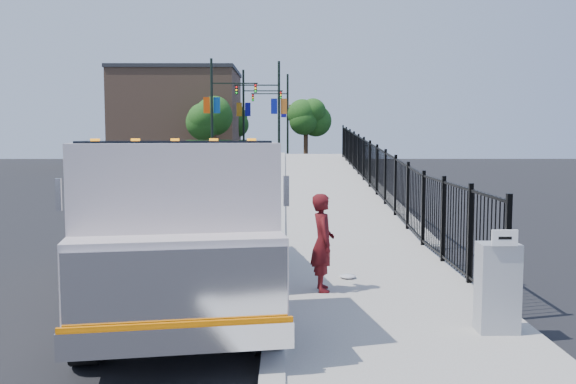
{
  "coord_description": "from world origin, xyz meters",
  "views": [
    {
      "loc": [
        0.15,
        -11.65,
        2.89
      ],
      "look_at": [
        0.21,
        2.0,
        1.63
      ],
      "focal_mm": 40.0,
      "sensor_mm": 36.0,
      "label": 1
    }
  ],
  "objects": [
    {
      "name": "ramp",
      "position": [
        2.12,
        16.0,
        0.0
      ],
      "size": [
        3.95,
        24.06,
        3.19
      ],
      "primitive_type": "cube",
      "rotation": [
        0.06,
        0.0,
        0.0
      ],
      "color": "#9E998E",
      "rests_on": "ground"
    },
    {
      "name": "tree_1",
      "position": [
        1.77,
        38.22,
        3.92
      ],
      "size": [
        2.27,
        2.27,
        5.13
      ],
      "color": "#382314",
      "rests_on": "ground"
    },
    {
      "name": "light_pole_0",
      "position": [
        -4.62,
        33.11,
        4.36
      ],
      "size": [
        3.77,
        0.22,
        8.0
      ],
      "color": "black",
      "rests_on": "ground"
    },
    {
      "name": "tree_0",
      "position": [
        -5.14,
        36.34,
        3.96
      ],
      "size": [
        2.99,
        2.99,
        5.5
      ],
      "color": "#382314",
      "rests_on": "ground"
    },
    {
      "name": "curb",
      "position": [
        0.0,
        -2.0,
        0.08
      ],
      "size": [
        0.3,
        12.0,
        0.16
      ],
      "primitive_type": "cube",
      "color": "#ADAAA3",
      "rests_on": "ground"
    },
    {
      "name": "debris",
      "position": [
        1.34,
        0.38,
        0.16
      ],
      "size": [
        0.32,
        0.32,
        0.08
      ],
      "primitive_type": "ellipsoid",
      "color": "silver",
      "rests_on": "sidewalk"
    },
    {
      "name": "light_pole_3",
      "position": [
        0.08,
        44.92,
        4.36
      ],
      "size": [
        3.78,
        0.22,
        8.0
      ],
      "color": "black",
      "rests_on": "ground"
    },
    {
      "name": "building",
      "position": [
        -9.0,
        44.0,
        4.0
      ],
      "size": [
        10.0,
        10.0,
        8.0
      ],
      "primitive_type": "cube",
      "color": "#8C664C",
      "rests_on": "ground"
    },
    {
      "name": "light_pole_1",
      "position": [
        -0.59,
        34.8,
        4.36
      ],
      "size": [
        3.78,
        0.22,
        8.0
      ],
      "color": "black",
      "rests_on": "ground"
    },
    {
      "name": "worker",
      "position": [
        0.8,
        -0.57,
        0.98
      ],
      "size": [
        0.47,
        0.66,
        1.71
      ],
      "primitive_type": "imported",
      "rotation": [
        0.0,
        0.0,
        1.67
      ],
      "color": "#520F12",
      "rests_on": "sidewalk"
    },
    {
      "name": "utility_cabinet",
      "position": [
        3.1,
        -2.93,
        0.75
      ],
      "size": [
        0.55,
        0.4,
        1.25
      ],
      "primitive_type": "cube",
      "color": "gray",
      "rests_on": "sidewalk"
    },
    {
      "name": "ground",
      "position": [
        0.0,
        0.0,
        0.0
      ],
      "size": [
        120.0,
        120.0,
        0.0
      ],
      "primitive_type": "plane",
      "color": "black",
      "rests_on": "ground"
    },
    {
      "name": "arrow_sign",
      "position": [
        3.1,
        -3.15,
        1.48
      ],
      "size": [
        0.35,
        0.04,
        0.22
      ],
      "primitive_type": "cube",
      "color": "white",
      "rests_on": "utility_cabinet"
    },
    {
      "name": "light_pole_2",
      "position": [
        -2.93,
        41.08,
        4.36
      ],
      "size": [
        3.78,
        0.22,
        8.0
      ],
      "color": "black",
      "rests_on": "ground"
    },
    {
      "name": "tree_2",
      "position": [
        -4.74,
        47.85,
        3.96
      ],
      "size": [
        2.85,
        2.85,
        5.42
      ],
      "color": "#382314",
      "rests_on": "ground"
    },
    {
      "name": "iron_fence",
      "position": [
        3.55,
        12.0,
        0.9
      ],
      "size": [
        0.1,
        28.0,
        1.8
      ],
      "primitive_type": "cube",
      "color": "black",
      "rests_on": "ground"
    },
    {
      "name": "sidewalk",
      "position": [
        1.93,
        -2.0,
        0.06
      ],
      "size": [
        3.55,
        12.0,
        0.12
      ],
      "primitive_type": "cube",
      "color": "#9E998E",
      "rests_on": "ground"
    },
    {
      "name": "truck",
      "position": [
        -1.71,
        -0.83,
        1.58
      ],
      "size": [
        3.96,
        8.54,
        2.82
      ],
      "rotation": [
        0.0,
        0.0,
        0.17
      ],
      "color": "black",
      "rests_on": "ground"
    }
  ]
}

